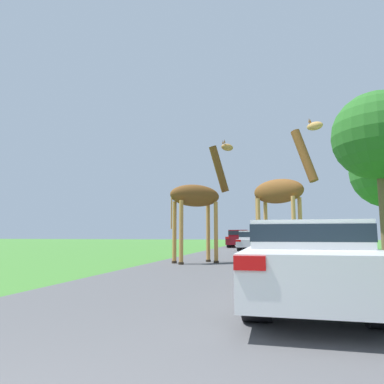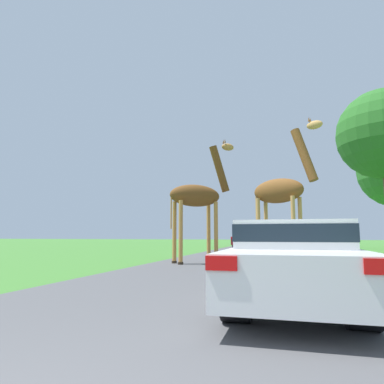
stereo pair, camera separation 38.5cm
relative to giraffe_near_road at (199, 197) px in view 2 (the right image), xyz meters
name	(u,v)px [view 2 (the right image)]	position (x,y,z in m)	size (l,w,h in m)	color
road	(268,247)	(1.80, 17.77, -2.56)	(7.24, 120.00, 0.00)	#4C4C4F
giraffe_near_road	(199,197)	(0.00, 0.00, 0.00)	(2.49, 2.18, 5.02)	#B77F3D
giraffe_companion	(282,191)	(3.18, -0.19, 0.11)	(2.64, 1.61, 5.17)	tan
car_lead_maroon	(292,258)	(3.32, -7.09, -1.86)	(1.78, 4.82, 1.28)	silver
car_queue_right	(257,240)	(1.34, 11.70, -1.83)	(1.87, 4.41, 1.37)	silver
car_queue_left	(288,243)	(3.38, 4.19, -1.86)	(1.90, 4.15, 1.29)	black
car_far_ahead	(245,238)	(-0.18, 17.63, -1.77)	(1.77, 4.64, 1.51)	maroon
tree_left_edge	(384,134)	(8.71, 7.58, 4.03)	(5.00, 5.00, 9.13)	brown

